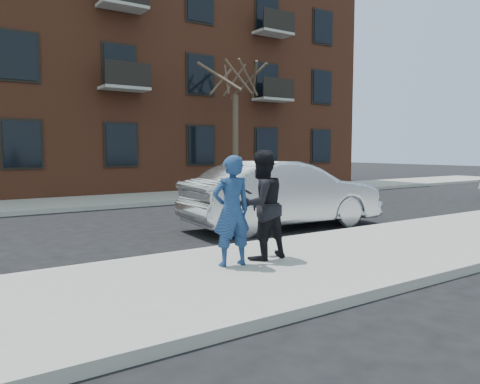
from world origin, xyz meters
TOP-DOWN VIEW (x-y plane):
  - ground at (0.00, 0.00)m, footprint 100.00×100.00m
  - near_sidewalk at (0.00, -0.25)m, footprint 50.00×3.50m
  - near_curb at (0.00, 1.55)m, footprint 50.00×0.10m
  - far_sidewalk at (0.00, 11.25)m, footprint 50.00×3.50m
  - far_curb at (0.00, 9.45)m, footprint 50.00×0.10m
  - apartment_building at (2.00, 18.00)m, footprint 24.30×10.30m
  - street_tree at (4.50, 11.00)m, footprint 3.60×3.60m
  - silver_sedan at (0.77, 3.20)m, footprint 5.32×2.22m
  - man_hoodie at (-2.80, 0.15)m, footprint 0.69×0.55m
  - man_peacoat at (-2.13, 0.25)m, footprint 0.93×0.75m

SIDE VIEW (x-z plane):
  - ground at x=0.00m, z-range 0.00..0.00m
  - near_sidewalk at x=0.00m, z-range 0.00..0.15m
  - near_curb at x=0.00m, z-range 0.00..0.15m
  - far_sidewalk at x=0.00m, z-range 0.00..0.15m
  - far_curb at x=0.00m, z-range 0.00..0.15m
  - silver_sedan at x=0.77m, z-range 0.00..1.71m
  - man_hoodie at x=-2.80m, z-range 0.15..1.91m
  - man_peacoat at x=-2.13m, z-range 0.15..1.99m
  - street_tree at x=4.50m, z-range 2.12..8.92m
  - apartment_building at x=2.00m, z-range 0.01..12.31m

